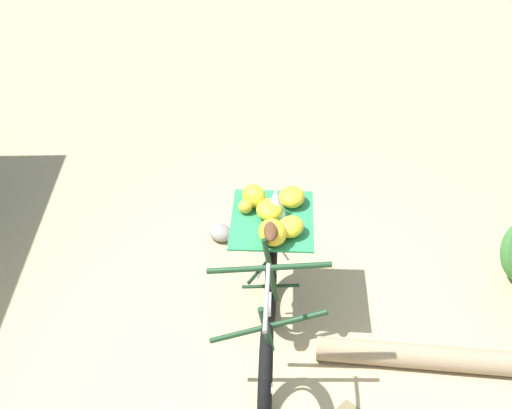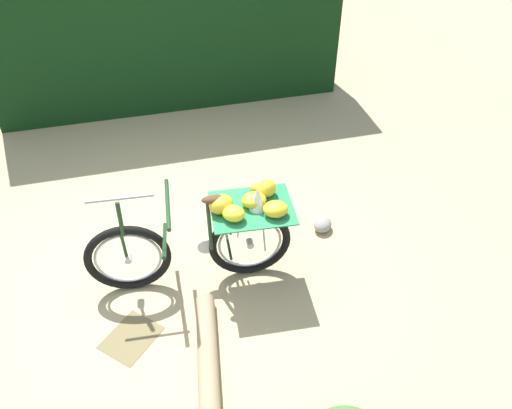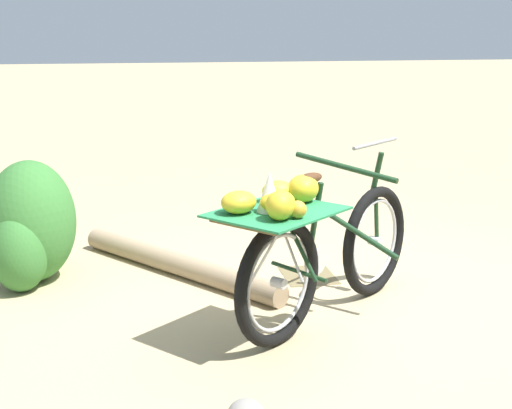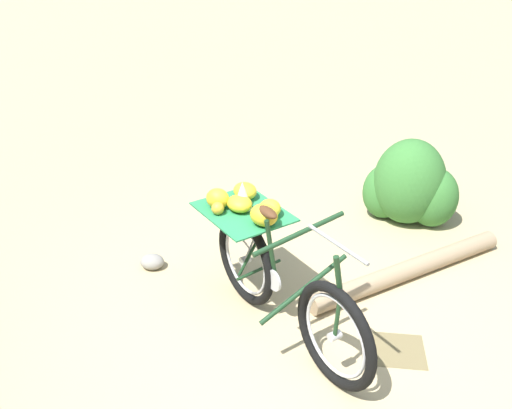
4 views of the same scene
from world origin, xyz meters
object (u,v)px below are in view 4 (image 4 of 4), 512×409
fallen_log (409,270)px  shrub_cluster (410,187)px  bicycle (274,267)px  path_stone (152,262)px

fallen_log → shrub_cluster: 1.05m
bicycle → path_stone: 1.34m
bicycle → path_stone: bearing=-159.7°
fallen_log → shrub_cluster: size_ratio=2.19×
fallen_log → path_stone: fallen_log is taller
fallen_log → shrub_cluster: bearing=-94.9°
shrub_cluster → path_stone: size_ratio=4.37×
path_stone → shrub_cluster: bearing=-153.6°
fallen_log → path_stone: 2.17m
bicycle → fallen_log: bearing=84.2°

